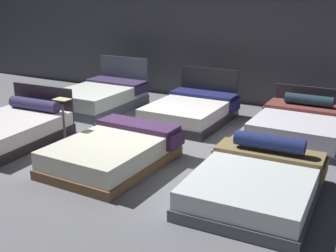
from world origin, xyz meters
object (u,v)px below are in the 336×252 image
at_px(bed_3, 100,97).
at_px(bed_2, 256,183).
at_px(bed_5, 301,126).
at_px(price_sign, 64,131).
at_px(bed_1, 113,152).
at_px(bed_4, 191,111).
at_px(bed_0, 8,130).

bearing_deg(bed_3, bed_2, -29.63).
height_order(bed_5, price_sign, price_sign).
bearing_deg(bed_1, bed_5, 50.44).
bearing_deg(bed_3, bed_4, 2.12).
bearing_deg(bed_1, bed_0, -177.90).
height_order(bed_2, bed_5, bed_5).
xyz_separation_m(bed_1, price_sign, (-1.13, 0.14, 0.13)).
height_order(bed_0, bed_3, bed_3).
xyz_separation_m(bed_1, bed_5, (2.38, 2.72, 0.03)).
bearing_deg(bed_5, bed_0, -149.24).
bearing_deg(bed_4, price_sign, -114.65).
distance_m(bed_0, bed_4, 3.68).
bearing_deg(bed_4, bed_1, -91.36).
xyz_separation_m(bed_2, bed_3, (-4.61, 2.68, 0.05)).
height_order(bed_1, price_sign, price_sign).
bearing_deg(price_sign, bed_3, 114.22).
height_order(bed_1, bed_3, bed_3).
bearing_deg(bed_0, price_sign, 5.03).
bearing_deg(bed_4, bed_3, -178.09).
bearing_deg(bed_0, bed_2, -2.17).
distance_m(bed_4, bed_5, 2.30).
height_order(bed_4, bed_5, bed_4).
distance_m(bed_2, price_sign, 3.48).
distance_m(bed_1, bed_5, 3.61).
relative_size(bed_3, bed_4, 1.05).
bearing_deg(bed_5, bed_4, -179.61).
relative_size(bed_3, price_sign, 2.33).
relative_size(bed_2, bed_4, 1.03).
bearing_deg(bed_2, bed_3, 148.23).
bearing_deg(bed_2, bed_4, 127.87).
distance_m(bed_2, bed_4, 3.56).
xyz_separation_m(bed_4, price_sign, (-1.21, -2.59, 0.12)).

